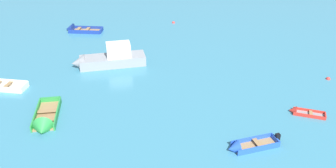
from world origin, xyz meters
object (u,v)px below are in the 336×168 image
Objects in this scene: motor_launch_grey_outer_left at (108,59)px; mooring_buoy_trailing at (173,23)px; rowboat_green_near_right at (44,123)px; rowboat_red_far_left at (300,112)px; rowboat_deep_blue_far_right at (76,30)px; rowboat_blue_back_row_center at (245,146)px; mooring_buoy_central at (328,79)px.

motor_launch_grey_outer_left is 14.36m from mooring_buoy_trailing.
rowboat_green_near_right is 24.86m from mooring_buoy_trailing.
mooring_buoy_trailing is (-4.81, 22.74, -0.12)m from rowboat_red_far_left.
mooring_buoy_trailing is (12.39, 0.58, -0.21)m from rowboat_deep_blue_far_right.
rowboat_deep_blue_far_right is at bearing 114.25° from rowboat_blue_back_row_center.
mooring_buoy_central is at bearing -20.05° from motor_launch_grey_outer_left.
motor_launch_grey_outer_left is at bearing -72.65° from rowboat_deep_blue_far_right.
rowboat_deep_blue_far_right reaches higher than mooring_buoy_trailing.
rowboat_red_far_left is (5.83, 3.09, -0.07)m from rowboat_blue_back_row_center.
mooring_buoy_trailing is at bearing 119.71° from mooring_buoy_central.
rowboat_deep_blue_far_right is 19.85m from rowboat_green_near_right.
rowboat_deep_blue_far_right is at bearing -177.33° from mooring_buoy_trailing.
rowboat_green_near_right is 0.67× the size of motor_launch_grey_outer_left.
rowboat_deep_blue_far_right reaches higher than rowboat_blue_back_row_center.
motor_launch_grey_outer_left reaches higher than rowboat_red_far_left.
rowboat_green_near_right is 1.74× the size of rowboat_red_far_left.
rowboat_green_near_right reaches higher than rowboat_deep_blue_far_right.
rowboat_deep_blue_far_right is at bearing 107.35° from motor_launch_grey_outer_left.
rowboat_green_near_right is 19.27m from rowboat_red_far_left.
rowboat_blue_back_row_center is 1.41× the size of rowboat_red_far_left.
rowboat_green_near_right is 11.70× the size of mooring_buoy_central.
rowboat_blue_back_row_center is at bearing -152.05° from rowboat_red_far_left.
rowboat_red_far_left reaches higher than mooring_buoy_central.
motor_launch_grey_outer_left is at bearing -129.42° from mooring_buoy_trailing.
rowboat_green_near_right is at bearing 157.51° from rowboat_blue_back_row_center.
rowboat_blue_back_row_center is 9.49× the size of mooring_buoy_central.
rowboat_green_near_right is 24.78m from mooring_buoy_central.
rowboat_red_far_left is (17.20, -22.17, -0.08)m from rowboat_deep_blue_far_right.
rowboat_deep_blue_far_right is at bearing 84.46° from rowboat_green_near_right.
mooring_buoy_trailing is (9.11, 11.08, -0.73)m from motor_launch_grey_outer_left.
motor_launch_grey_outer_left is (5.20, 9.25, 0.51)m from rowboat_green_near_right.
mooring_buoy_central is (5.57, 4.55, -0.12)m from rowboat_red_far_left.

